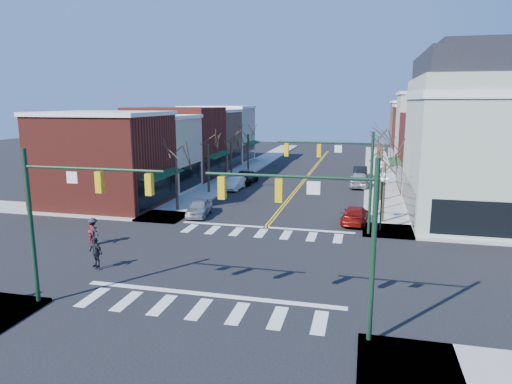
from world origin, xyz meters
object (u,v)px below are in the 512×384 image
Objects in this scene: car_right_near at (355,215)px; pedestrian_dark_a at (96,252)px; lamppost_corner at (382,191)px; car_left_far at (244,177)px; car_left_near at (199,207)px; car_right_far at (360,172)px; victorian_corner at (494,135)px; lamppost_midblock at (380,177)px; car_left_mid at (235,183)px; pedestrian_red_b at (93,230)px; car_right_mid at (359,179)px; pedestrian_dark_b at (93,230)px.

car_right_near is 19.21m from pedestrian_dark_a.
car_left_far is (-14.60, 16.76, -2.26)m from lamppost_corner.
car_left_near is 25.48m from car_right_far.
victorian_corner is at bearing 4.25° from car_left_near.
lamppost_midblock reaches higher than car_left_far.
car_right_near is at bearing -159.00° from victorian_corner.
victorian_corner is at bearing -154.00° from car_right_near.
pedestrian_dark_a reaches higher than car_right_near.
victorian_corner is at bearing -23.99° from car_left_far.
car_left_mid is (-0.35, 11.58, -0.02)m from car_left_near.
pedestrian_red_b is at bearing 143.98° from pedestrian_dark_a.
pedestrian_red_b is (-18.20, -7.39, -1.99)m from lamppost_corner.
car_right_mid is at bearing 88.85° from car_right_far.
pedestrian_red_b reaches higher than car_right_near.
car_left_near is 1.00× the size of car_left_mid.
car_right_mid is 6.11m from car_right_far.
car_right_far is at bearing 88.31° from pedestrian_dark_a.
lamppost_corner is 3.61m from car_right_near.
pedestrian_dark_a is 4.75m from pedestrian_dark_b.
car_right_near is at bearing 90.55° from car_right_mid.
car_left_far is 14.57m from car_right_far.
pedestrian_dark_b is at bearing -153.12° from victorian_corner.
pedestrian_dark_a reaches higher than car_left_near.
lamppost_midblock is 17.98m from car_left_far.
lamppost_corner is 19.73m from car_left_mid.
victorian_corner is at bearing -125.30° from pedestrian_dark_b.
car_right_near is 15.49m from car_right_mid.
pedestrian_dark_b is at bearing 144.10° from pedestrian_dark_a.
pedestrian_dark_a is at bearing 67.50° from car_right_far.
pedestrian_red_b is 0.97× the size of pedestrian_dark_a.
car_left_near is 15.27m from car_left_far.
pedestrian_red_b reaches higher than car_right_far.
car_right_far reaches higher than car_left_far.
car_right_near is at bearing 130.29° from lamppost_corner.
pedestrian_dark_a reaches higher than car_left_mid.
pedestrian_dark_a is (-0.90, -24.41, 0.34)m from car_left_mid.
pedestrian_red_b is (-16.40, -9.51, 0.31)m from car_right_near.
car_right_mid is at bearing 5.01° from car_left_far.
car_left_far is at bearing -15.94° from pedestrian_red_b.
car_right_mid is at bearing 21.89° from car_left_mid.
pedestrian_dark_a is (-13.70, -35.06, 0.24)m from car_right_far.
pedestrian_red_b is at bearing -153.20° from victorian_corner.
pedestrian_dark_b reaches higher than car_right_mid.
car_right_near is at bearing -4.15° from car_left_near.
car_left_mid is 2.45× the size of pedestrian_red_b.
pedestrian_red_b is at bearing 61.05° from car_right_far.
lamppost_corner reaches higher than car_left_near.
car_right_mid is 2.89× the size of pedestrian_dark_a.
lamppost_corner is 19.74m from pedestrian_dark_b.
lamppost_corner is at bearing -75.36° from pedestrian_red_b.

